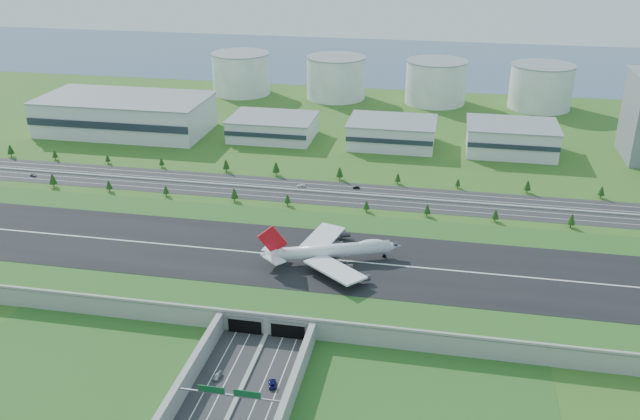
% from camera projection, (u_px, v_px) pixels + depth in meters
% --- Properties ---
extents(ground, '(1200.00, 1200.00, 0.00)m').
position_uv_depth(ground, '(296.00, 272.00, 305.00)').
color(ground, '#3B5A1C').
rests_on(ground, ground).
extents(airfield_deck, '(520.00, 100.00, 9.20)m').
position_uv_depth(airfield_deck, '(296.00, 264.00, 303.25)').
color(airfield_deck, gray).
rests_on(airfield_deck, ground).
extents(underpass_road, '(38.80, 120.40, 8.00)m').
position_uv_depth(underpass_road, '(226.00, 413.00, 214.38)').
color(underpass_road, '#28282B').
rests_on(underpass_road, ground).
extents(sign_gantry_near, '(38.70, 0.70, 9.80)m').
position_uv_depth(sign_gantry_near, '(229.00, 396.00, 216.88)').
color(sign_gantry_near, gray).
rests_on(sign_gantry_near, ground).
extents(north_expressway, '(560.00, 36.00, 0.12)m').
position_uv_depth(north_expressway, '(332.00, 193.00, 390.23)').
color(north_expressway, '#28282B').
rests_on(north_expressway, ground).
extents(tree_row, '(498.66, 48.68, 8.41)m').
position_uv_depth(tree_row, '(336.00, 186.00, 388.29)').
color(tree_row, '#3D2819').
rests_on(tree_row, ground).
extents(hangar_west, '(120.00, 60.00, 25.00)m').
position_uv_depth(hangar_west, '(126.00, 115.00, 495.58)').
color(hangar_west, silver).
rests_on(hangar_west, ground).
extents(hangar_mid_a, '(58.00, 42.00, 15.00)m').
position_uv_depth(hangar_mid_a, '(273.00, 128.00, 482.93)').
color(hangar_mid_a, silver).
rests_on(hangar_mid_a, ground).
extents(hangar_mid_b, '(58.00, 42.00, 17.00)m').
position_uv_depth(hangar_mid_b, '(392.00, 133.00, 467.72)').
color(hangar_mid_b, silver).
rests_on(hangar_mid_b, ground).
extents(hangar_mid_c, '(58.00, 42.00, 19.00)m').
position_uv_depth(hangar_mid_c, '(511.00, 138.00, 453.38)').
color(hangar_mid_c, silver).
rests_on(hangar_mid_c, ground).
extents(fuel_tank_a, '(50.00, 50.00, 35.00)m').
position_uv_depth(fuel_tank_a, '(241.00, 74.00, 597.03)').
color(fuel_tank_a, silver).
rests_on(fuel_tank_a, ground).
extents(fuel_tank_b, '(50.00, 50.00, 35.00)m').
position_uv_depth(fuel_tank_b, '(336.00, 78.00, 582.22)').
color(fuel_tank_b, silver).
rests_on(fuel_tank_b, ground).
extents(fuel_tank_c, '(50.00, 50.00, 35.00)m').
position_uv_depth(fuel_tank_c, '(436.00, 82.00, 567.41)').
color(fuel_tank_c, silver).
rests_on(fuel_tank_c, ground).
extents(fuel_tank_d, '(50.00, 50.00, 35.00)m').
position_uv_depth(fuel_tank_d, '(541.00, 87.00, 552.60)').
color(fuel_tank_d, silver).
rests_on(fuel_tank_d, ground).
extents(bay_water, '(1200.00, 260.00, 0.06)m').
position_uv_depth(bay_water, '(394.00, 61.00, 735.77)').
color(bay_water, '#3B5372').
rests_on(bay_water, ground).
extents(boeing_747, '(60.56, 56.22, 19.58)m').
position_uv_depth(boeing_747, '(332.00, 251.00, 295.09)').
color(boeing_747, silver).
rests_on(boeing_747, airfield_deck).
extents(car_0, '(2.48, 5.18, 1.71)m').
position_uv_depth(car_0, '(217.00, 376.00, 235.68)').
color(car_0, '#A3A3A8').
rests_on(car_0, ground).
extents(car_2, '(4.28, 6.23, 1.58)m').
position_uv_depth(car_2, '(272.00, 384.00, 231.80)').
color(car_2, '#0D0E45').
rests_on(car_2, ground).
extents(car_4, '(4.87, 2.99, 1.55)m').
position_uv_depth(car_4, '(33.00, 175.00, 414.64)').
color(car_4, slate).
rests_on(car_4, ground).
extents(car_5, '(4.25, 2.32, 1.33)m').
position_uv_depth(car_5, '(356.00, 187.00, 396.46)').
color(car_5, black).
rests_on(car_5, ground).
extents(car_7, '(5.14, 2.35, 1.46)m').
position_uv_depth(car_7, '(301.00, 186.00, 399.07)').
color(car_7, white).
rests_on(car_7, ground).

